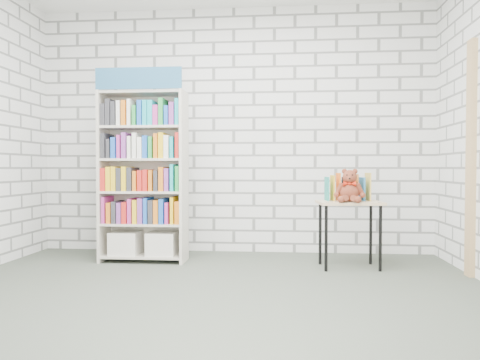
{
  "coord_description": "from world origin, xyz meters",
  "views": [
    {
      "loc": [
        0.56,
        -3.36,
        0.97
      ],
      "look_at": [
        0.17,
        0.95,
        0.85
      ],
      "focal_mm": 35.0,
      "sensor_mm": 36.0,
      "label": 1
    }
  ],
  "objects": [
    {
      "name": "door_trim",
      "position": [
        2.23,
        0.95,
        1.05
      ],
      "size": [
        0.05,
        0.12,
        2.1
      ],
      "primitive_type": "cube",
      "color": "tan",
      "rests_on": "ground"
    },
    {
      "name": "display_table",
      "position": [
        1.21,
        1.22,
        0.56
      ],
      "size": [
        0.63,
        0.47,
        0.65
      ],
      "color": "tan",
      "rests_on": "ground"
    },
    {
      "name": "bookshelf",
      "position": [
        -0.87,
        1.36,
        0.9
      ],
      "size": [
        0.88,
        0.34,
        1.97
      ],
      "color": "beige",
      "rests_on": "ground"
    },
    {
      "name": "table_books",
      "position": [
        1.2,
        1.32,
        0.77
      ],
      "size": [
        0.43,
        0.22,
        0.25
      ],
      "color": "teal",
      "rests_on": "display_table"
    },
    {
      "name": "teddy_bear",
      "position": [
        1.19,
        1.13,
        0.77
      ],
      "size": [
        0.29,
        0.28,
        0.32
      ],
      "color": "brown",
      "rests_on": "display_table"
    },
    {
      "name": "ground",
      "position": [
        0.0,
        0.0,
        0.0
      ],
      "size": [
        4.5,
        4.5,
        0.0
      ],
      "primitive_type": "plane",
      "color": "#42493D",
      "rests_on": "ground"
    },
    {
      "name": "room_shell",
      "position": [
        0.0,
        0.0,
        1.78
      ],
      "size": [
        4.52,
        4.02,
        2.81
      ],
      "color": "silver",
      "rests_on": "ground"
    }
  ]
}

